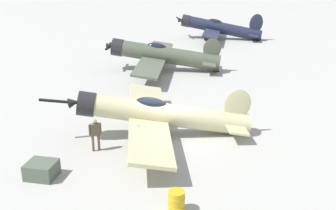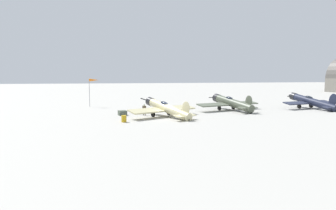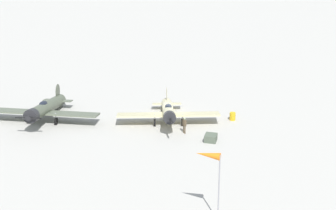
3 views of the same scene
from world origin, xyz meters
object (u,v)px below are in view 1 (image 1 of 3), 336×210
Objects in this scene: airplane_foreground at (158,114)px; equipment_crate at (42,170)px; airplane_mid_apron at (161,55)px; ground_crew_mechanic at (95,132)px; fuel_drum at (176,201)px; airplane_far_line at (218,28)px.

airplane_foreground reaches higher than equipment_crate.
airplane_mid_apron reaches higher than airplane_foreground.
airplane_mid_apron reaches higher than ground_crew_mechanic.
equipment_crate is at bearing 87.99° from fuel_drum.
airplane_mid_apron is 20.85m from fuel_drum.
airplane_far_line is 34.21m from equipment_crate.
ground_crew_mechanic is at bearing -15.13° from equipment_crate.
airplane_mid_apron is 15.80m from ground_crew_mechanic.
airplane_foreground is 3.66m from ground_crew_mechanic.
airplane_foreground is 0.88× the size of airplane_mid_apron.
fuel_drum is at bearing 91.02° from airplane_far_line.
airplane_mid_apron is (12.68, 5.08, 0.10)m from airplane_foreground.
airplane_mid_apron is 1.14× the size of airplane_far_line.
airplane_foreground reaches higher than ground_crew_mechanic.
airplane_far_line is 12.30× the size of fuel_drum.
fuel_drum is (-34.41, -7.61, -0.91)m from airplane_far_line.
ground_crew_mechanic is at bearing 84.54° from airplane_mid_apron.
ground_crew_mechanic is 1.95× the size of fuel_drum.
airplane_foreground is 28.39m from airplane_far_line.
airplane_far_line is at bearing 12.47° from fuel_drum.
airplane_far_line reaches higher than airplane_foreground.
equipment_crate is at bearing 115.43° from ground_crew_mechanic.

